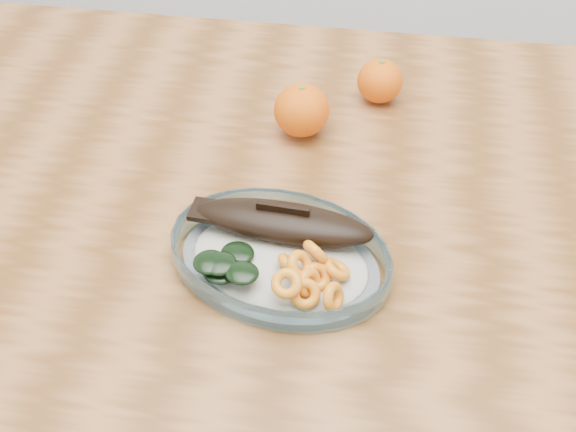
{
  "coord_description": "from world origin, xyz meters",
  "views": [
    {
      "loc": [
        0.07,
        -0.67,
        1.35
      ],
      "look_at": [
        -0.02,
        -0.07,
        0.77
      ],
      "focal_mm": 45.0,
      "sensor_mm": 36.0,
      "label": 1
    }
  ],
  "objects": [
    {
      "name": "orange_left",
      "position": [
        -0.03,
        0.11,
        0.79
      ],
      "size": [
        0.07,
        0.07,
        0.07
      ],
      "primitive_type": "sphere",
      "color": "#DD4504",
      "rests_on": "dining_table"
    },
    {
      "name": "dining_table",
      "position": [
        0.0,
        0.0,
        0.65
      ],
      "size": [
        1.2,
        0.8,
        0.75
      ],
      "color": "brown",
      "rests_on": "ground"
    },
    {
      "name": "plated_meal",
      "position": [
        -0.02,
        -0.13,
        0.77
      ],
      "size": [
        0.54,
        0.54,
        0.08
      ],
      "rotation": [
        0.0,
        0.0,
        -0.22
      ],
      "color": "white",
      "rests_on": "dining_table"
    },
    {
      "name": "orange_right",
      "position": [
        0.07,
        0.2,
        0.78
      ],
      "size": [
        0.06,
        0.06,
        0.06
      ],
      "primitive_type": "sphere",
      "color": "#DD4504",
      "rests_on": "dining_table"
    }
  ]
}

